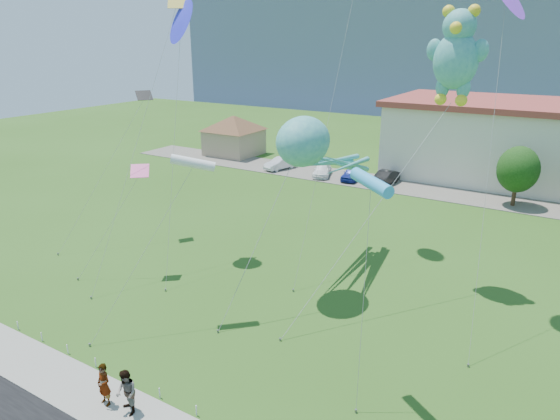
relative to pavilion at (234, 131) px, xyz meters
The scene contains 22 objects.
ground 45.05m from the pavilion, 57.72° to the right, with size 160.00×160.00×0.00m, color #2B5217.
sidewalk 47.39m from the pavilion, 59.50° to the right, with size 80.00×2.50×0.10m, color gray.
parking_strip 24.37m from the pavilion, ahead, with size 70.00×6.00×0.06m, color #59544C.
hill_ridge 85.96m from the pavilion, 73.69° to the left, with size 160.00×50.00×25.00m, color slate.
pavilion is the anchor object (origin of this frame).
rope_fence 46.13m from the pavilion, 58.59° to the right, with size 26.05×0.05×0.50m.
tree_near 34.24m from the pavilion, ahead, with size 3.60×3.60×5.47m.
pedestrian_left 47.08m from the pavilion, 60.10° to the right, with size 0.68×0.45×1.87m, color gray.
pedestrian_right 47.59m from the pavilion, 58.80° to the right, with size 0.94×0.73×1.94m, color gray.
parked_car_silver 10.14m from the pavilion, 21.55° to the right, with size 1.43×4.10×1.35m, color silver.
parked_car_white 15.30m from the pavilion, 14.32° to the right, with size 1.73×4.26×1.24m, color white.
parked_car_blue 18.60m from the pavilion, 10.97° to the right, with size 1.60×3.98×1.36m, color navy.
parked_car_black 22.11m from the pavilion, ahead, with size 1.48×4.26×1.40m, color black.
octopus_kite 37.04m from the pavilion, 46.05° to the right, with size 2.85×13.83×10.40m.
teddy_bear_kite 40.07m from the pavilion, 34.91° to the right, with size 6.27×12.06×16.02m.
small_kite_yellow 32.92m from the pavilion, 60.92° to the right, with size 1.29×10.16×16.97m.
small_kite_purple 43.63m from the pavilion, 35.01° to the right, with size 2.48×7.35×17.05m.
small_kite_pink 34.71m from the pavilion, 63.59° to the right, with size 3.45×4.06×7.11m.
small_kite_white 39.93m from the pavilion, 56.40° to the right, with size 2.83×6.62×8.86m.
small_kite_blue 33.10m from the pavilion, 59.09° to the right, with size 3.73×6.60×16.01m.
small_kite_black 28.95m from the pavilion, 67.72° to the right, with size 3.25×7.58×10.89m.
small_kite_cyan 47.23m from the pavilion, 47.12° to the right, with size 0.82×2.68×9.66m.
Camera 1 is at (14.29, -13.39, 14.30)m, focal length 32.00 mm.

